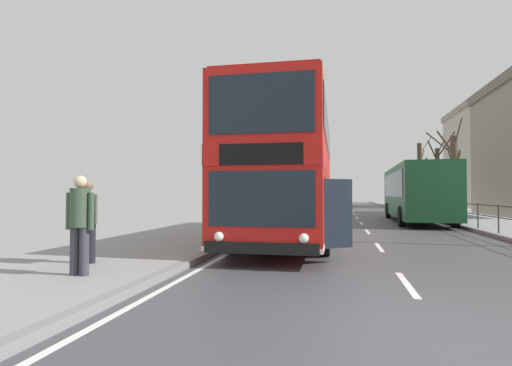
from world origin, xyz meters
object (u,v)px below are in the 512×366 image
object	(u,v)px
double_decker_bus_main	(290,173)
pedestrian_with_backpack	(86,215)
bare_tree_far_02	(438,177)
bare_tree_far_01	(420,175)
pedestrian_companion	(80,219)
background_bus_far_lane	(415,192)
background_building_00	(496,156)
bare_tree_far_00	(454,174)

from	to	relation	value
double_decker_bus_main	pedestrian_with_backpack	bearing A→B (deg)	-120.10
bare_tree_far_02	bare_tree_far_01	bearing A→B (deg)	87.32
pedestrian_with_backpack	bare_tree_far_02	xyz separation A→B (m)	(12.26, 24.53, 1.70)
double_decker_bus_main	pedestrian_companion	bearing A→B (deg)	-111.92
background_bus_far_lane	background_building_00	world-z (taller)	background_building_00
bare_tree_far_00	bare_tree_far_02	xyz separation A→B (m)	(0.88, 7.68, 0.18)
pedestrian_with_backpack	bare_tree_far_00	world-z (taller)	bare_tree_far_00
background_building_00	bare_tree_far_00	bearing A→B (deg)	-113.45
bare_tree_far_00	bare_tree_far_01	world-z (taller)	bare_tree_far_01
background_bus_far_lane	pedestrian_with_backpack	world-z (taller)	background_bus_far_lane
bare_tree_far_01	bare_tree_far_02	xyz separation A→B (m)	(-0.41, -8.74, -0.54)
pedestrian_with_backpack	pedestrian_companion	world-z (taller)	pedestrian_companion
bare_tree_far_00	background_bus_far_lane	bearing A→B (deg)	-162.80
background_bus_far_lane	background_building_00	size ratio (longest dim) A/B	0.78
bare_tree_far_00	bare_tree_far_01	bearing A→B (deg)	85.52
pedestrian_companion	bare_tree_far_00	distance (m)	20.95
bare_tree_far_00	bare_tree_far_02	size ratio (longest dim) A/B	0.92
pedestrian_with_backpack	pedestrian_companion	size ratio (longest dim) A/B	0.98
background_bus_far_lane	bare_tree_far_02	size ratio (longest dim) A/B	1.82
background_bus_far_lane	bare_tree_far_02	xyz separation A→B (m)	(3.06, 8.35, 1.18)
double_decker_bus_main	pedestrian_companion	world-z (taller)	double_decker_bus_main
bare_tree_far_02	background_bus_far_lane	bearing A→B (deg)	-110.13
pedestrian_companion	bare_tree_far_02	xyz separation A→B (m)	(11.64, 25.59, 1.72)
pedestrian_companion	background_building_00	xyz separation A→B (m)	(22.24, 44.37, 4.82)
background_building_00	background_bus_far_lane	bearing A→B (deg)	-116.72
pedestrian_companion	bare_tree_far_02	world-z (taller)	bare_tree_far_02
bare_tree_far_00	bare_tree_far_01	distance (m)	16.49
double_decker_bus_main	background_bus_far_lane	distance (m)	11.78
background_bus_far_lane	pedestrian_companion	bearing A→B (deg)	-116.45
background_bus_far_lane	bare_tree_far_01	size ratio (longest dim) A/B	1.59
bare_tree_far_01	background_bus_far_lane	bearing A→B (deg)	-101.47
double_decker_bus_main	bare_tree_far_01	size ratio (longest dim) A/B	1.54
background_bus_far_lane	pedestrian_companion	world-z (taller)	background_bus_far_lane
bare_tree_far_02	pedestrian_companion	bearing A→B (deg)	-114.45
pedestrian_companion	bare_tree_far_00	size ratio (longest dim) A/B	0.31
background_bus_far_lane	bare_tree_far_01	world-z (taller)	bare_tree_far_01
pedestrian_with_backpack	background_building_00	size ratio (longest dim) A/B	0.12
double_decker_bus_main	background_bus_far_lane	bearing A→B (deg)	60.65
double_decker_bus_main	bare_tree_far_01	world-z (taller)	bare_tree_far_01
double_decker_bus_main	pedestrian_with_backpack	world-z (taller)	double_decker_bus_main
double_decker_bus_main	background_building_00	xyz separation A→B (m)	(19.42, 37.38, 3.68)
double_decker_bus_main	bare_tree_far_02	xyz separation A→B (m)	(8.82, 18.60, 0.58)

